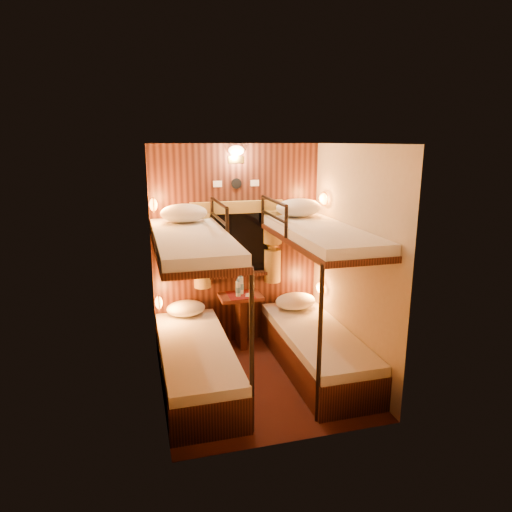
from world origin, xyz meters
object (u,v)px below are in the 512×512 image
object	(u,v)px
bunk_right	(316,321)
bottle_right	(241,285)
table	(241,314)
bunk_left	(195,334)
bottle_left	(238,289)

from	to	relation	value
bunk_right	bottle_right	size ratio (longest dim) A/B	7.65
bunk_right	bottle_right	xyz separation A→B (m)	(-0.64, 0.82, 0.20)
bunk_right	table	xyz separation A→B (m)	(-0.65, 0.78, -0.14)
bottle_right	bunk_right	bearing A→B (deg)	-52.21
bunk_right	bunk_left	bearing A→B (deg)	180.00
bunk_left	bunk_right	xyz separation A→B (m)	(1.30, 0.00, 0.00)
bottle_right	bunk_left	bearing A→B (deg)	-128.77
table	bottle_left	distance (m)	0.33
bunk_left	table	world-z (taller)	bunk_left
bunk_right	bottle_right	world-z (taller)	bunk_right
table	bottle_left	xyz separation A→B (m)	(-0.04, -0.04, 0.33)
bunk_left	bottle_right	xyz separation A→B (m)	(0.66, 0.82, 0.20)
bottle_right	bottle_left	bearing A→B (deg)	-121.05
table	bunk_left	bearing A→B (deg)	-129.67
bottle_left	bunk_left	bearing A→B (deg)	-129.52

